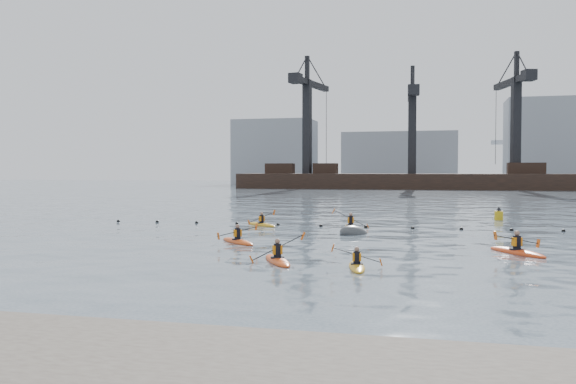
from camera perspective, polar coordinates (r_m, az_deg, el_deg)
name	(u,v)px	position (r m, az deg, el deg)	size (l,w,h in m)	color
ground	(244,294)	(18.58, -4.13, -9.51)	(400.00, 400.00, 0.00)	#3C4858
float_line	(343,226)	(40.47, 5.22, -3.22)	(33.24, 0.73, 0.24)	black
barge_pier	(411,180)	(127.44, 11.41, 1.15)	(72.00, 19.30, 29.50)	black
skyline	(427,150)	(167.69, 12.91, 3.84)	(141.00, 28.00, 22.00)	gray
kayaker_0	(277,259)	(24.89, -0.99, -6.32)	(2.17, 3.28, 1.33)	#E14A15
kayaker_1	(357,266)	(23.53, 6.45, -6.85)	(1.95, 2.93, 1.02)	gold
kayaker_2	(238,241)	(31.59, -4.73, -4.55)	(2.82, 2.90, 1.08)	#D24713
kayaker_3	(351,226)	(39.75, 5.89, -3.20)	(2.43, 3.57, 1.41)	orange
kayaker_4	(517,251)	(29.24, 20.62, -5.19)	(2.57, 3.46, 1.18)	#E34115
kayaker_5	(262,224)	(41.33, -2.48, -3.01)	(2.84, 2.56, 1.13)	gold
mooring_buoy	(354,234)	(35.92, 6.19, -3.93)	(1.97, 1.16, 0.98)	#3B3D40
nav_buoy	(499,215)	(48.46, 19.12, -2.08)	(0.64, 0.64, 1.16)	#C39813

